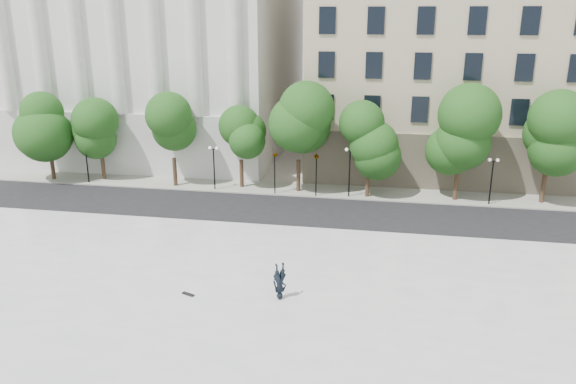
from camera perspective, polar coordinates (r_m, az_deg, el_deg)
name	(u,v)px	position (r m, az deg, el deg)	size (l,w,h in m)	color
ground	(181,333)	(28.57, -10.79, -13.85)	(160.00, 160.00, 0.00)	#ADAAA3
plaza	(201,299)	(30.89, -8.84, -10.69)	(44.00, 22.00, 0.45)	white
street	(262,211)	(44.22, -2.65, -1.93)	(60.00, 8.00, 0.02)	black
far_sidewalk	(277,188)	(49.77, -1.14, 0.39)	(60.00, 4.00, 0.12)	#ACAA9F
building_west	(152,32)	(66.65, -13.67, 15.48)	(31.50, 27.65, 25.60)	silver
building_east	(497,52)	(62.58, 20.47, 13.19)	(36.00, 26.15, 23.00)	tan
traffic_light_west	(275,153)	(47.18, -1.37, 3.95)	(0.92, 1.65, 4.16)	black
traffic_light_east	(316,154)	(46.60, 2.91, 3.92)	(0.72, 1.98, 4.28)	black
person_lying	(280,294)	(30.00, -0.83, -10.29)	(0.73, 0.48, 2.00)	black
skateboard	(188,294)	(30.93, -10.11, -10.18)	(0.74, 0.19, 0.08)	black
street_trees	(280,133)	(47.85, -0.81, 6.03)	(47.45, 5.07, 8.00)	#382619
lamp_posts	(278,162)	(47.63, -1.06, 3.08)	(35.94, 0.28, 4.29)	black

